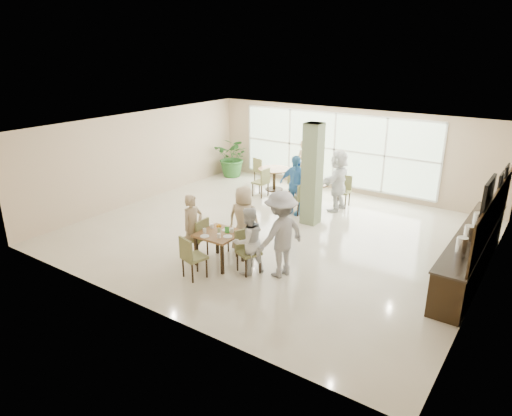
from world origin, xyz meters
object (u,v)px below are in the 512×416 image
Objects in this scene: adult_a at (295,185)px; adult_b at (338,180)px; teen_far at (244,219)px; teen_standing at (281,234)px; buffet_counter at (472,250)px; potted_plant at (233,157)px; teen_right at (248,241)px; main_table at (219,237)px; round_table_left at (274,174)px; round_table_right at (312,188)px; adult_standing at (304,166)px; teen_left at (193,227)px.

adult_a is 0.96× the size of adult_b.
teen_standing reaches higher than teen_far.
buffet_counter reaches higher than potted_plant.
adult_b reaches higher than teen_right.
round_table_left is (-2.01, 5.47, -0.08)m from main_table.
adult_a reaches higher than round_table_right.
adult_b is at bearing 6.55° from round_table_right.
teen_far is (2.05, -4.58, 0.24)m from round_table_left.
round_table_left is 1.06m from adult_standing.
teen_left is 5.11m from adult_b.
adult_standing is (-1.13, 5.02, 0.08)m from teen_far.
adult_a is 1.34m from adult_b.
adult_b is (1.33, 4.93, 0.15)m from teen_left.
buffet_counter is (4.79, 2.73, -0.10)m from main_table.
teen_standing reaches higher than round_table_left.
main_table is at bearing -67.73° from teen_right.
potted_plant is at bearing 37.34° from teen_left.
buffet_counter is at bearing -21.89° from round_table_left.
teen_right is 0.72m from teen_standing.
teen_right is (0.80, -0.00, 0.11)m from main_table.
adult_a is (3.95, -2.20, 0.14)m from potted_plant.
teen_standing is at bearing 139.43° from teen_right.
teen_left is 1.50m from teen_right.
adult_standing reaches higher than main_table.
main_table is at bearing -61.47° from teen_standing.
teen_left is at bearing -76.69° from round_table_left.
adult_a reaches higher than potted_plant.
buffet_counter reaches higher than adult_a.
adult_standing reaches higher than adult_a.
round_table_right is at bearing -21.38° from round_table_left.
teen_far is at bearing -158.79° from buffet_counter.
teen_standing reaches higher than adult_a.
round_table_right is 1.52m from adult_standing.
adult_a is (-1.05, 3.82, 0.12)m from teen_right.
adult_a is (-0.08, -0.92, 0.31)m from round_table_right.
round_table_left is at bearing 158.62° from round_table_right.
round_table_left is at bearing -80.31° from teen_far.
round_table_right is (1.84, -0.72, -0.01)m from round_table_left.
buffet_counter is 3.05× the size of teen_left.
buffet_counter is 4.17m from teen_standing.
adult_b is at bearing -155.69° from teen_right.
adult_a is at bearing -29.17° from potted_plant.
buffet_counter is 6.70m from adult_standing.
teen_left is (3.50, -6.12, 0.03)m from potted_plant.
potted_plant is 4.98m from adult_b.
adult_b reaches higher than potted_plant.
adult_b is (2.64, -0.63, 0.34)m from round_table_left.
potted_plant is 0.96× the size of teen_left.
teen_far is (-4.75, -1.85, 0.26)m from buffet_counter.
round_table_right is at bearing 92.04° from main_table.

